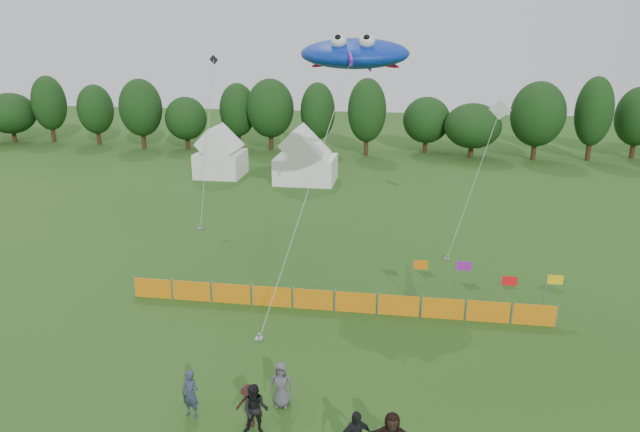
# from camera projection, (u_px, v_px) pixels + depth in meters

# --- Properties ---
(ground) EXTENTS (160.00, 160.00, 0.00)m
(ground) POSITION_uv_depth(u_px,v_px,m) (293.00, 412.00, 19.66)
(ground) COLOR #234C16
(ground) RESTS_ON ground
(treeline) EXTENTS (104.57, 8.78, 8.36)m
(treeline) POSITION_uv_depth(u_px,v_px,m) (392.00, 116.00, 60.42)
(treeline) COLOR #382314
(treeline) RESTS_ON ground
(tent_left) EXTENTS (4.13, 4.13, 3.64)m
(tent_left) POSITION_uv_depth(u_px,v_px,m) (221.00, 156.00, 51.86)
(tent_left) COLOR white
(tent_left) RESTS_ON ground
(tent_right) EXTENTS (5.24, 4.19, 3.70)m
(tent_right) POSITION_uv_depth(u_px,v_px,m) (306.00, 161.00, 49.67)
(tent_right) COLOR white
(tent_right) RESTS_ON ground
(barrier_fence) EXTENTS (19.90, 0.06, 1.00)m
(barrier_fence) POSITION_uv_depth(u_px,v_px,m) (334.00, 301.00, 26.69)
(barrier_fence) COLOR orange
(barrier_fence) RESTS_ON ground
(flag_row) EXTENTS (6.73, 0.79, 2.23)m
(flag_row) POSITION_uv_depth(u_px,v_px,m) (480.00, 281.00, 26.64)
(flag_row) COLOR gray
(flag_row) RESTS_ON ground
(spectator_a) EXTENTS (0.71, 0.54, 1.72)m
(spectator_a) POSITION_uv_depth(u_px,v_px,m) (190.00, 394.00, 19.19)
(spectator_a) COLOR #2D344B
(spectator_a) RESTS_ON ground
(spectator_b) EXTENTS (0.91, 0.73, 1.78)m
(spectator_b) POSITION_uv_depth(u_px,v_px,m) (255.00, 410.00, 18.33)
(spectator_b) COLOR black
(spectator_b) RESTS_ON ground
(spectator_c) EXTENTS (1.08, 0.76, 1.53)m
(spectator_c) POSITION_uv_depth(u_px,v_px,m) (249.00, 406.00, 18.75)
(spectator_c) COLOR black
(spectator_c) RESTS_ON ground
(spectator_e) EXTENTS (0.84, 0.55, 1.69)m
(spectator_e) POSITION_uv_depth(u_px,v_px,m) (281.00, 384.00, 19.74)
(spectator_e) COLOR #505055
(spectator_e) RESTS_ON ground
(stingray_kite) EXTENTS (5.97, 18.54, 12.50)m
(stingray_kite) POSITION_uv_depth(u_px,v_px,m) (356.00, 54.00, 30.77)
(stingray_kite) COLOR #0E35C9
(stingray_kite) RESTS_ON ground
(small_kite_white) EXTENTS (3.43, 3.56, 8.89)m
(small_kite_white) POSITION_uv_depth(u_px,v_px,m) (486.00, 149.00, 32.98)
(small_kite_white) COLOR silver
(small_kite_white) RESTS_ON ground
(small_kite_dark) EXTENTS (1.17, 6.70, 11.05)m
(small_kite_dark) POSITION_uv_depth(u_px,v_px,m) (208.00, 136.00, 39.61)
(small_kite_dark) COLOR black
(small_kite_dark) RESTS_ON ground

